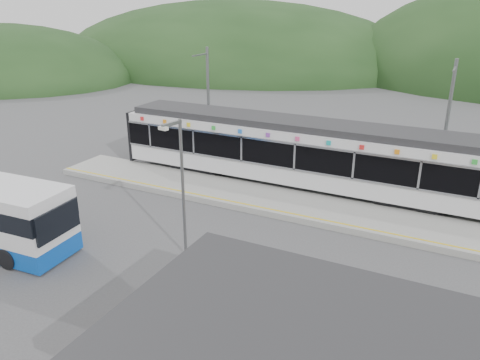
% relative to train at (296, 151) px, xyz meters
% --- Properties ---
extents(ground, '(120.00, 120.00, 0.00)m').
position_rel_train_xyz_m(ground, '(0.09, -6.00, -2.06)').
color(ground, '#4C4C4F').
rests_on(ground, ground).
extents(hills, '(146.00, 149.00, 26.00)m').
position_rel_train_xyz_m(hills, '(6.27, -0.71, -2.06)').
color(hills, '#1E3D19').
rests_on(hills, ground).
extents(platform, '(26.00, 3.20, 0.30)m').
position_rel_train_xyz_m(platform, '(0.09, -2.70, -1.91)').
color(platform, '#9E9E99').
rests_on(platform, ground).
extents(yellow_line, '(26.00, 0.10, 0.01)m').
position_rel_train_xyz_m(yellow_line, '(0.09, -4.00, -1.76)').
color(yellow_line, yellow).
rests_on(yellow_line, platform).
extents(train, '(20.44, 3.01, 3.74)m').
position_rel_train_xyz_m(train, '(0.00, 0.00, 0.00)').
color(train, black).
rests_on(train, ground).
extents(catenary_mast_west, '(0.18, 1.80, 7.00)m').
position_rel_train_xyz_m(catenary_mast_west, '(-6.91, 2.56, 1.58)').
color(catenary_mast_west, slate).
rests_on(catenary_mast_west, ground).
extents(catenary_mast_east, '(0.18, 1.80, 7.00)m').
position_rel_train_xyz_m(catenary_mast_east, '(7.09, 2.56, 1.58)').
color(catenary_mast_east, slate).
rests_on(catenary_mast_east, ground).
extents(lamp_post, '(0.38, 1.02, 5.60)m').
position_rel_train_xyz_m(lamp_post, '(-1.29, -9.12, 1.29)').
color(lamp_post, slate).
rests_on(lamp_post, ground).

